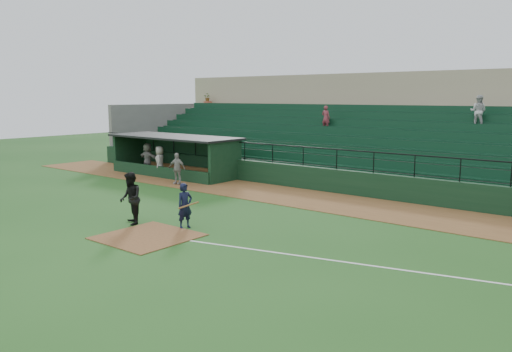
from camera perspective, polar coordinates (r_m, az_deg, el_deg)
The scene contains 11 objects.
ground at distance 18.71m, azimuth -9.68°, elevation -6.11°, with size 90.00×90.00×0.00m, color #1F4F19.
warning_track at distance 24.60m, azimuth 4.38°, elevation -2.34°, with size 40.00×4.00×0.03m, color brown.
home_plate_dirt at distance 18.09m, azimuth -12.06°, elevation -6.66°, with size 3.00×3.00×0.03m, color brown.
foul_line at distance 15.06m, azimuth 15.10°, elevation -10.01°, with size 18.00×0.09×0.01m, color white.
stadium_structure at distance 31.58m, azimuth 13.16°, elevation 4.15°, with size 38.00×13.08×6.40m.
dugout at distance 31.91m, azimuth -8.58°, elevation 2.58°, with size 8.90×3.20×2.42m.
batter_at_plate at distance 18.83m, azimuth -7.98°, elevation -3.33°, with size 1.05×0.71×1.68m.
umpire at distance 19.76m, azimuth -13.92°, elevation -2.47°, with size 0.97×0.76×2.00m, color black.
dugout_player_a at distance 28.22m, azimuth -8.88°, elevation 0.85°, with size 1.01×0.42×1.73m, color #A19B96.
dugout_player_b at distance 31.07m, azimuth -10.76°, elevation 1.63°, with size 0.89×0.58×1.82m, color #ADA8A2.
dugout_player_c at distance 32.75m, azimuth -12.06°, elevation 2.01°, with size 1.75×0.56×1.88m, color #A59F9A.
Camera 1 is at (13.58, -11.94, 4.82)m, focal length 35.62 mm.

